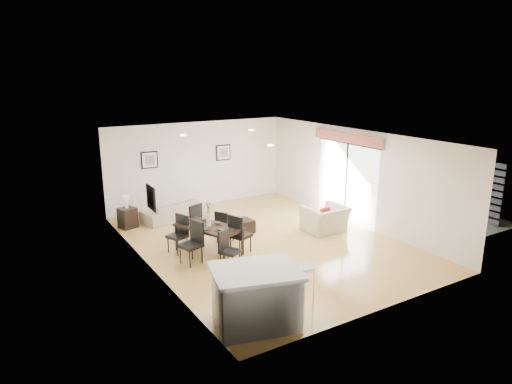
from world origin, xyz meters
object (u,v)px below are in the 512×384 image
dining_chair_foot (193,220)px  dining_chair_efar (223,225)px  coffee_table (237,227)px  dining_table (209,229)px  dining_chair_enear (238,232)px  kitchen_island (256,297)px  armchair (325,219)px  side_table (128,218)px  bar_stool (304,272)px  dining_chair_wfar (180,231)px  dining_chair_wnear (194,240)px  dining_chair_head (227,247)px  sofa (173,211)px

dining_chair_foot → dining_chair_efar: bearing=108.7°
dining_chair_efar → coffee_table: bearing=-84.4°
dining_table → dining_chair_enear: dining_chair_enear is taller
dining_table → kitchen_island: bearing=-125.3°
armchair → side_table: (-4.49, 3.11, -0.07)m
dining_chair_enear → coffee_table: bearing=-48.6°
armchair → dining_chair_enear: (-2.77, -0.14, 0.19)m
bar_stool → armchair: bearing=45.1°
dining_chair_wfar → dining_table: bearing=30.3°
armchair → dining_table: size_ratio=0.61×
armchair → dining_chair_wfar: bearing=-11.1°
bar_stool → dining_chair_foot: bearing=93.4°
dining_table → bar_stool: (0.29, -3.35, 0.13)m
dining_chair_wnear → dining_chair_head: (0.52, -0.63, -0.06)m
coffee_table → side_table: (-2.35, 2.02, 0.10)m
dining_chair_wfar → coffee_table: dining_chair_wfar is taller
dining_chair_wfar → dining_chair_foot: (0.60, 0.56, 0.03)m
sofa → armchair: armchair is taller
sofa → dining_table: (-0.19, -2.85, 0.33)m
dining_chair_efar → side_table: bearing=5.6°
dining_chair_head → side_table: bearing=77.1°
sofa → dining_chair_efar: size_ratio=2.19×
armchair → dining_chair_enear: bearing=2.3°
dining_chair_enear → dining_chair_efar: bearing=-22.4°
dining_chair_foot → dining_chair_wfar: bearing=20.7°
armchair → dining_table: 3.36m
dining_chair_wnear → side_table: dining_chair_wnear is taller
side_table → kitchen_island: (0.43, -6.17, 0.23)m
dining_chair_enear → dining_chair_head: (-0.60, -0.57, -0.06)m
sofa → armchair: size_ratio=1.69×
dining_chair_head → kitchen_island: size_ratio=0.51×
sofa → dining_chair_foot: (-0.16, -1.86, 0.27)m
dining_chair_wfar → dining_chair_foot: bearing=110.5°
dining_chair_wfar → dining_chair_efar: size_ratio=1.08×
dining_table → dining_chair_wfar: dining_chair_wfar is taller
sofa → bar_stool: bearing=77.0°
sofa → dining_chair_wfar: bearing=58.7°
sofa → dining_chair_efar: bearing=85.0°
dining_table → dining_chair_head: dining_chair_head is taller
dining_chair_wnear → dining_chair_foot: dining_chair_wnear is taller
dining_chair_head → bar_stool: dining_chair_head is taller
coffee_table → side_table: 3.10m
side_table → sofa: bearing=1.4°
armchair → coffee_table: bearing=-27.6°
dining_chair_efar → dining_chair_foot: 0.84m
dining_chair_enear → side_table: size_ratio=1.71×
dining_table → dining_chair_wnear: dining_chair_wnear is taller
side_table → kitchen_island: size_ratio=0.33×
side_table → dining_chair_wnear: bearing=-79.6°
dining_chair_wnear → bar_stool: dining_chair_wnear is taller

